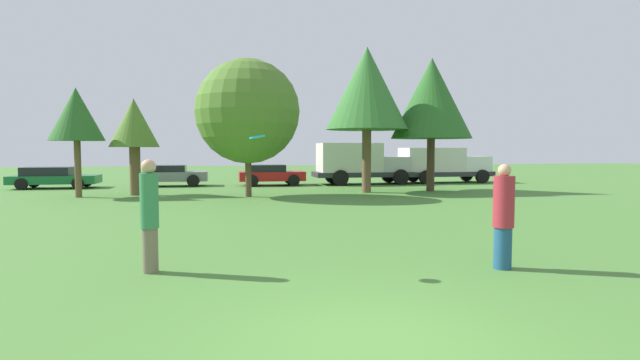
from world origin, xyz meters
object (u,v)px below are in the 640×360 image
(tree_4, at_px, (432,99))
(frisbee, at_px, (257,137))
(tree_2, at_px, (248,112))
(person_catcher, at_px, (503,216))
(delivery_truck_white, at_px, (442,164))
(person_thrower, at_px, (150,214))
(tree_1, at_px, (134,125))
(parked_car_red, at_px, (270,174))
(delivery_truck_silver, at_px, (359,162))
(tree_0, at_px, (76,115))
(tree_3, at_px, (367,89))
(parked_car_green, at_px, (53,177))
(parked_car_grey, at_px, (170,175))

(tree_4, bearing_deg, frisbee, -123.83)
(tree_2, bearing_deg, person_catcher, -74.98)
(frisbee, distance_m, delivery_truck_white, 24.46)
(person_thrower, height_order, tree_1, tree_1)
(parked_car_red, xyz_separation_m, delivery_truck_silver, (5.47, -0.07, 0.69))
(person_thrower, distance_m, tree_2, 13.73)
(frisbee, xyz_separation_m, tree_1, (-4.66, 15.37, 0.93))
(tree_2, bearing_deg, tree_0, 170.56)
(person_catcher, relative_size, tree_4, 0.28)
(tree_1, height_order, tree_3, tree_3)
(tree_0, height_order, tree_4, tree_4)
(tree_1, xyz_separation_m, delivery_truck_white, (17.92, 5.16, -2.06))
(person_thrower, height_order, tree_4, tree_4)
(person_thrower, xyz_separation_m, tree_2, (2.34, 13.24, 2.82))
(parked_car_green, bearing_deg, parked_car_grey, 2.98)
(tree_1, bearing_deg, parked_car_red, 36.01)
(person_catcher, relative_size, parked_car_green, 0.42)
(person_thrower, height_order, delivery_truck_silver, delivery_truck_silver)
(tree_1, bearing_deg, tree_4, -2.65)
(person_catcher, xyz_separation_m, tree_3, (2.08, 15.30, 4.18))
(tree_1, bearing_deg, tree_3, -3.90)
(tree_3, distance_m, parked_car_green, 17.86)
(tree_0, bearing_deg, frisbee, -64.68)
(tree_0, bearing_deg, tree_2, -9.44)
(parked_car_red, height_order, delivery_truck_silver, delivery_truck_silver)
(person_catcher, bearing_deg, person_thrower, -0.00)
(tree_2, xyz_separation_m, parked_car_grey, (-4.19, 7.33, -3.17))
(parked_car_green, bearing_deg, tree_4, -16.69)
(tree_4, relative_size, delivery_truck_silver, 1.12)
(person_thrower, bearing_deg, tree_2, 88.80)
(tree_1, height_order, delivery_truck_white, tree_1)
(person_thrower, relative_size, tree_2, 0.32)
(person_catcher, height_order, tree_1, tree_1)
(tree_0, xyz_separation_m, parked_car_red, (9.12, 5.56, -3.01))
(tree_3, bearing_deg, tree_4, 1.38)
(delivery_truck_white, bearing_deg, person_thrower, -127.00)
(person_thrower, distance_m, delivery_truck_white, 25.26)
(person_catcher, height_order, tree_4, tree_4)
(tree_2, distance_m, delivery_truck_white, 14.79)
(tree_1, bearing_deg, delivery_truck_white, 16.06)
(tree_3, bearing_deg, tree_2, -169.40)
(person_thrower, bearing_deg, parked_car_red, 87.60)
(tree_3, relative_size, tree_4, 1.06)
(parked_car_green, bearing_deg, person_catcher, -56.52)
(tree_3, bearing_deg, tree_1, 176.10)
(person_catcher, bearing_deg, delivery_truck_white, -104.02)
(tree_0, relative_size, tree_2, 0.79)
(parked_car_grey, xyz_separation_m, delivery_truck_silver, (11.30, -0.60, 0.68))
(tree_3, xyz_separation_m, parked_car_grey, (-10.08, 6.23, -4.46))
(person_thrower, xyz_separation_m, parked_car_red, (3.99, 20.04, -0.35))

